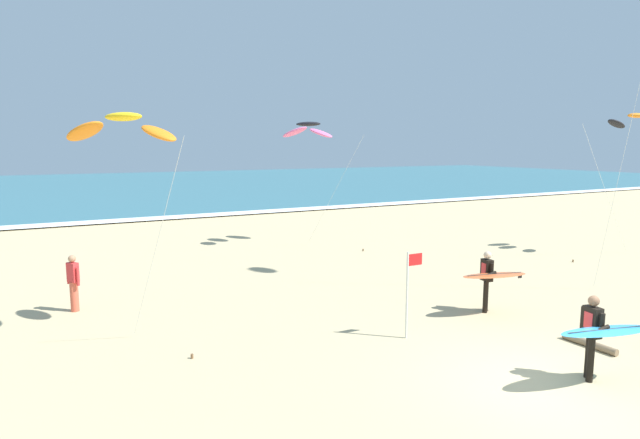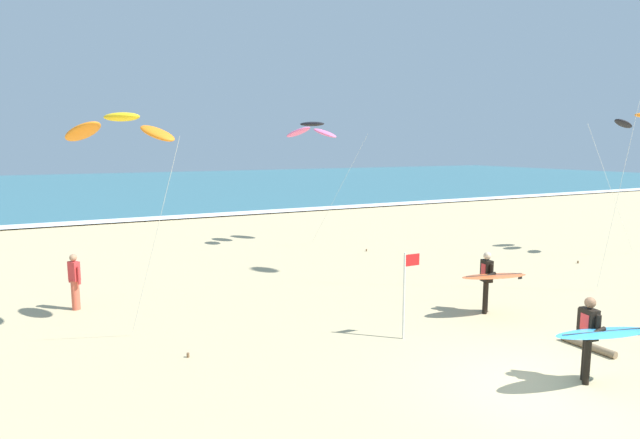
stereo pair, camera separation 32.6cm
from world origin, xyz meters
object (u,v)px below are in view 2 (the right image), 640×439
at_px(kite_arc_golden_far, 122,128).
at_px(lifeguard_flag, 406,287).
at_px(kite_arc_charcoal_near, 312,130).
at_px(bystander_red_top, 75,281).
at_px(driftwood_log, 588,346).
at_px(surfer_trailing, 595,333).
at_px(surfer_lead, 490,277).

height_order(kite_arc_golden_far, lifeguard_flag, kite_arc_golden_far).
bearing_deg(kite_arc_charcoal_near, kite_arc_golden_far, -136.17).
xyz_separation_m(bystander_red_top, driftwood_log, (10.21, -8.45, -0.73)).
height_order(surfer_trailing, lifeguard_flag, lifeguard_flag).
relative_size(surfer_lead, lifeguard_flag, 0.95).
relative_size(surfer_trailing, kite_arc_golden_far, 0.42).
xyz_separation_m(kite_arc_charcoal_near, lifeguard_flag, (-3.36, -11.89, -4.02)).
distance_m(surfer_lead, bystander_red_top, 11.47).
relative_size(kite_arc_golden_far, lifeguard_flag, 2.53).
xyz_separation_m(surfer_trailing, kite_arc_golden_far, (-7.49, 6.79, 3.93)).
bearing_deg(lifeguard_flag, surfer_trailing, -65.15).
bearing_deg(surfer_lead, driftwood_log, -86.35).
height_order(surfer_lead, lifeguard_flag, lifeguard_flag).
bearing_deg(driftwood_log, surfer_trailing, -142.13).
bearing_deg(lifeguard_flag, kite_arc_charcoal_near, 74.23).
relative_size(surfer_lead, driftwood_log, 1.55).
bearing_deg(surfer_lead, kite_arc_charcoal_near, 88.73).
distance_m(surfer_trailing, bystander_red_top, 12.97).
relative_size(surfer_lead, surfer_trailing, 0.90).
xyz_separation_m(kite_arc_charcoal_near, driftwood_log, (-0.07, -14.33, -5.20)).
height_order(kite_arc_golden_far, driftwood_log, kite_arc_golden_far).
relative_size(lifeguard_flag, driftwood_log, 1.64).
height_order(kite_arc_charcoal_near, lifeguard_flag, kite_arc_charcoal_near).
bearing_deg(surfer_trailing, driftwood_log, 37.87).
bearing_deg(surfer_lead, bystander_red_top, 150.94).
distance_m(kite_arc_charcoal_near, driftwood_log, 15.25).
bearing_deg(driftwood_log, bystander_red_top, 140.38).
distance_m(surfer_lead, driftwood_log, 3.04).
relative_size(kite_arc_golden_far, driftwood_log, 4.14).
height_order(kite_arc_charcoal_near, bystander_red_top, kite_arc_charcoal_near).
distance_m(surfer_lead, surfer_trailing, 4.35).
bearing_deg(lifeguard_flag, bystander_red_top, 139.03).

